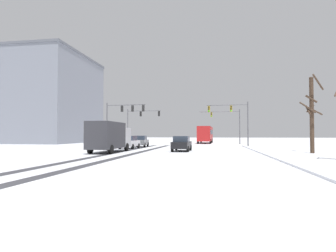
{
  "coord_description": "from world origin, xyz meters",
  "views": [
    {
      "loc": [
        5.23,
        -7.57,
        1.8
      ],
      "look_at": [
        0.0,
        24.49,
        2.8
      ],
      "focal_mm": 29.29,
      "sensor_mm": 36.0,
      "label": 1
    }
  ],
  "objects": [
    {
      "name": "bus_oncoming",
      "position": [
        3.77,
        49.18,
        1.99
      ],
      "size": [
        3.01,
        11.1,
        3.38
      ],
      "color": "#B21E1E",
      "rests_on": "ground"
    },
    {
      "name": "sidewalk_kerb_right",
      "position": [
        11.64,
        15.75,
        0.06
      ],
      "size": [
        4.0,
        38.49,
        0.12
      ],
      "primitive_type": "cube",
      "color": "white",
      "rests_on": "ground"
    },
    {
      "name": "bare_tree_sidewalk_mid",
      "position": [
        14.65,
        20.54,
        3.89
      ],
      "size": [
        2.21,
        1.57,
        7.46
      ],
      "color": "#423023",
      "rests_on": "ground"
    },
    {
      "name": "traffic_signal_far_right",
      "position": [
        8.08,
        44.98,
        4.52
      ],
      "size": [
        7.55,
        0.38,
        6.5
      ],
      "color": "#56565B",
      "rests_on": "ground"
    },
    {
      "name": "office_building_far_left_block",
      "position": [
        -34.16,
        47.4,
        9.48
      ],
      "size": [
        24.71,
        20.96,
        18.95
      ],
      "color": "gray",
      "rests_on": "ground"
    },
    {
      "name": "traffic_signal_near_left",
      "position": [
        -7.85,
        30.84,
        4.79
      ],
      "size": [
        6.02,
        0.62,
        6.5
      ],
      "color": "#56565B",
      "rests_on": "ground"
    },
    {
      "name": "car_grey_lead",
      "position": [
        -5.04,
        30.84,
        0.82
      ],
      "size": [
        2.01,
        4.19,
        1.62
      ],
      "color": "slate",
      "rests_on": "ground"
    },
    {
      "name": "traffic_signal_far_left",
      "position": [
        -8.05,
        40.96,
        4.66
      ],
      "size": [
        6.32,
        0.46,
        6.5
      ],
      "color": "#56565B",
      "rests_on": "ground"
    },
    {
      "name": "car_black_third",
      "position": [
        1.94,
        21.71,
        0.82
      ],
      "size": [
        1.93,
        4.15,
        1.62
      ],
      "color": "black",
      "rests_on": "ground"
    },
    {
      "name": "wheel_track_left_lane",
      "position": [
        -2.02,
        17.5,
        0.0
      ],
      "size": [
        0.77,
        38.49,
        0.01
      ],
      "primitive_type": "cube",
      "color": "#38383D",
      "rests_on": "ground"
    },
    {
      "name": "ground_plane",
      "position": [
        0.0,
        0.0,
        0.0
      ],
      "size": [
        300.0,
        300.0,
        0.0
      ],
      "primitive_type": "plane",
      "color": "silver"
    },
    {
      "name": "wheel_track_right_lane",
      "position": [
        -4.16,
        17.5,
        0.0
      ],
      "size": [
        0.78,
        38.49,
        0.01
      ],
      "primitive_type": "cube",
      "color": "#38383D",
      "rests_on": "ground"
    },
    {
      "name": "traffic_signal_near_right",
      "position": [
        8.21,
        33.11,
        4.64
      ],
      "size": [
        5.92,
        0.6,
        6.5
      ],
      "color": "#56565B",
      "rests_on": "ground"
    },
    {
      "name": "box_truck_delivery",
      "position": [
        -5.07,
        18.91,
        1.63
      ],
      "size": [
        2.32,
        7.4,
        3.02
      ],
      "color": "#B7BABF",
      "rests_on": "ground"
    },
    {
      "name": "car_white_second",
      "position": [
        -5.23,
        26.04,
        0.82
      ],
      "size": [
        1.89,
        4.13,
        1.62
      ],
      "color": "silver",
      "rests_on": "ground"
    }
  ]
}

